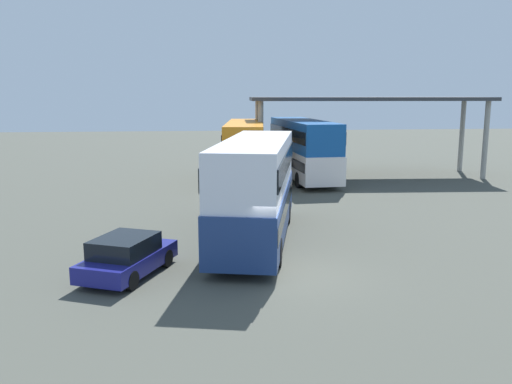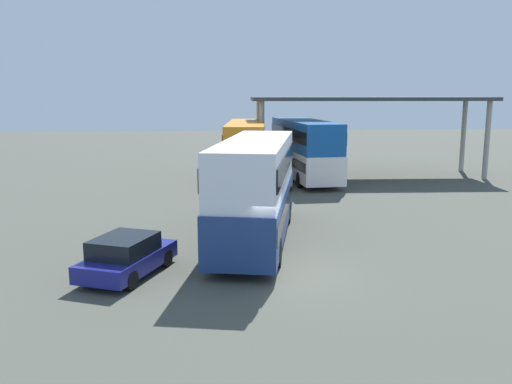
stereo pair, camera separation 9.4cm
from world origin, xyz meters
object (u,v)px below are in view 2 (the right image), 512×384
at_px(double_decker_main, 256,186).
at_px(double_decker_near_canopy, 246,149).
at_px(double_decker_mid_row, 304,147).
at_px(parked_hatchback, 127,256).

height_order(double_decker_main, double_decker_near_canopy, double_decker_main).
relative_size(double_decker_main, double_decker_mid_row, 0.97).
bearing_deg(double_decker_mid_row, parked_hatchback, 149.92).
xyz_separation_m(double_decker_main, parked_hatchback, (-4.64, -3.84, -1.58)).
bearing_deg(double_decker_near_canopy, double_decker_mid_row, -74.45).
distance_m(double_decker_main, double_decker_near_canopy, 14.82).
height_order(double_decker_near_canopy, double_decker_mid_row, double_decker_mid_row).
bearing_deg(double_decker_near_canopy, double_decker_main, -176.67).
relative_size(double_decker_main, double_decker_near_canopy, 0.99).
relative_size(parked_hatchback, double_decker_near_canopy, 0.39).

